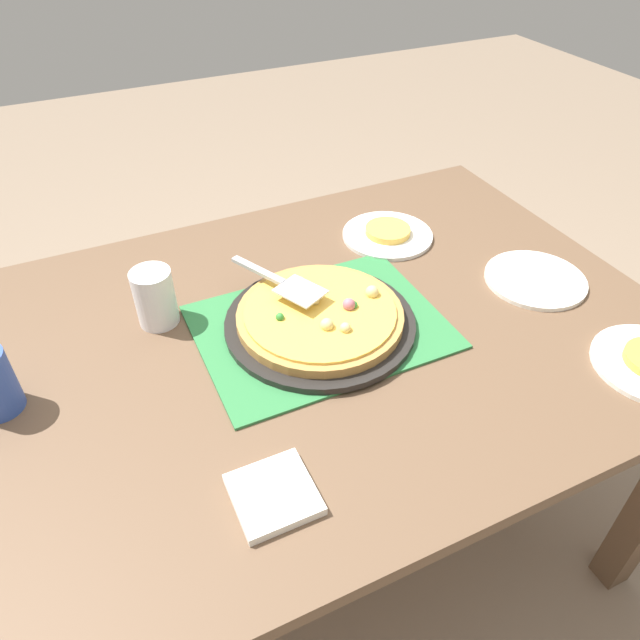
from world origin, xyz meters
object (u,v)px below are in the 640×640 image
at_px(cup_near, 155,297).
at_px(napkin_stack, 274,494).
at_px(pizza, 321,315).
at_px(plate_near_left, 387,235).
at_px(pizza_server, 282,282).
at_px(pizza_pan, 320,323).
at_px(served_slice_left, 388,231).
at_px(plate_side, 535,279).

height_order(cup_near, napkin_stack, cup_near).
relative_size(pizza, plate_near_left, 1.50).
bearing_deg(pizza, cup_near, 151.21).
bearing_deg(pizza_server, pizza, -63.50).
bearing_deg(napkin_stack, plate_near_left, 47.22).
relative_size(pizza_pan, napkin_stack, 3.17).
xyz_separation_m(served_slice_left, cup_near, (-0.58, -0.08, 0.04)).
height_order(plate_near_left, plate_side, same).
bearing_deg(pizza_pan, napkin_stack, -125.07).
xyz_separation_m(pizza, napkin_stack, (-0.23, -0.32, -0.03)).
distance_m(pizza, plate_near_left, 0.38).
bearing_deg(served_slice_left, napkin_stack, -132.78).
bearing_deg(served_slice_left, cup_near, -171.80).
distance_m(pizza_pan, napkin_stack, 0.40).
bearing_deg(pizza, plate_side, -6.65).
xyz_separation_m(plate_near_left, napkin_stack, (-0.52, -0.57, 0.00)).
bearing_deg(plate_near_left, pizza_pan, -140.80).
relative_size(plate_side, napkin_stack, 1.83).
bearing_deg(pizza, served_slice_left, 39.34).
height_order(plate_side, cup_near, cup_near).
distance_m(plate_near_left, napkin_stack, 0.77).
height_order(plate_near_left, pizza_server, pizza_server).
bearing_deg(plate_side, pizza_server, 164.89).
bearing_deg(plate_side, served_slice_left, 124.10).
bearing_deg(pizza_pan, plate_near_left, 39.20).
distance_m(plate_side, served_slice_left, 0.36).
bearing_deg(plate_side, cup_near, 164.63).
height_order(served_slice_left, pizza_server, pizza_server).
height_order(pizza_pan, napkin_stack, pizza_pan).
bearing_deg(pizza_server, plate_near_left, 24.36).
distance_m(plate_near_left, served_slice_left, 0.01).
height_order(pizza_pan, plate_side, pizza_pan).
bearing_deg(napkin_stack, pizza, 54.77).
relative_size(pizza, plate_side, 1.50).
relative_size(plate_near_left, napkin_stack, 1.83).
relative_size(plate_near_left, plate_side, 1.00).
height_order(served_slice_left, cup_near, cup_near).
xyz_separation_m(plate_near_left, plate_side, (0.20, -0.30, 0.00)).
height_order(plate_near_left, napkin_stack, napkin_stack).
xyz_separation_m(pizza_server, napkin_stack, (-0.19, -0.41, -0.06)).
xyz_separation_m(pizza, served_slice_left, (0.29, 0.24, -0.02)).
distance_m(pizza, pizza_server, 0.10).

